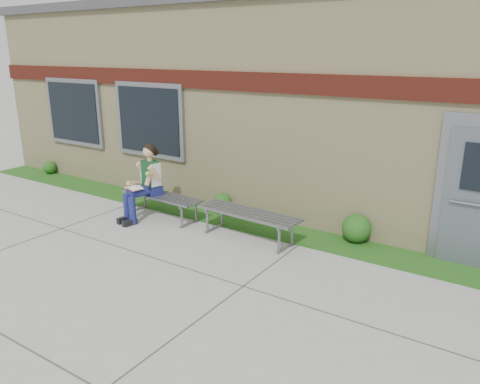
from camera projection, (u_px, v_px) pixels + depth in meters
The scene contains 9 objects.
ground at pixel (165, 282), 6.63m from camera, with size 80.00×80.00×0.00m, color #9E9E99.
grass_strip at pixel (259, 226), 8.71m from camera, with size 16.00×0.80×0.02m, color #234612.
school_building at pixel (336, 97), 10.81m from camera, with size 16.20×6.22×4.20m.
bench_left at pixel (162, 200), 9.11m from camera, with size 1.78×0.57×0.46m.
bench_right at pixel (248, 218), 8.05m from camera, with size 1.91×0.62×0.49m.
girl at pixel (144, 182), 8.93m from camera, with size 0.55×0.94×1.45m.
shrub_west at pixel (50, 167), 12.33m from camera, with size 0.34×0.34×0.34m, color #234612.
shrub_mid at pixel (222, 203), 9.38m from camera, with size 0.38×0.38×0.38m, color #234612.
shrub_east at pixel (357, 228), 7.91m from camera, with size 0.49×0.49×0.49m, color #234612.
Camera 1 is at (4.17, -4.41, 3.16)m, focal length 35.00 mm.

